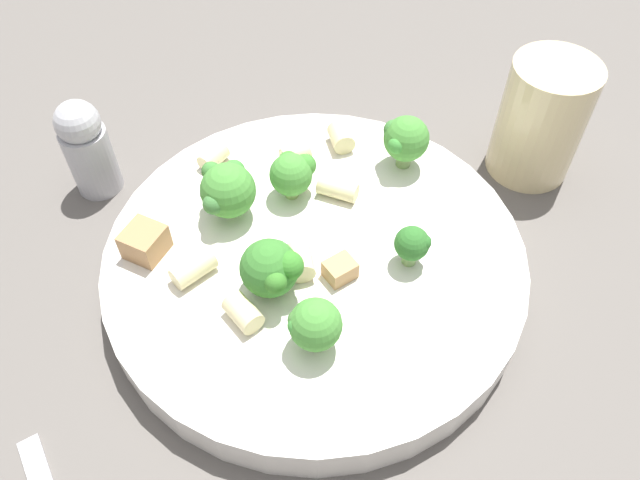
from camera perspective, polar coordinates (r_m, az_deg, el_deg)
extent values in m
plane|color=#5B5651|center=(0.44, 0.00, -3.21)|extent=(2.00, 2.00, 0.00)
cylinder|color=silver|center=(0.43, 0.00, -2.07)|extent=(0.28, 0.28, 0.03)
cylinder|color=white|center=(0.42, 0.00, -1.13)|extent=(0.25, 0.25, 0.01)
torus|color=silver|center=(0.42, 0.00, -1.04)|extent=(0.28, 0.28, 0.00)
cylinder|color=#93B766|center=(0.45, -2.15, 4.61)|extent=(0.01, 0.01, 0.01)
sphere|color=#478E38|center=(0.44, -2.21, 5.99)|extent=(0.03, 0.03, 0.03)
sphere|color=#3E8530|center=(0.44, -0.93, 6.85)|extent=(0.02, 0.02, 0.02)
sphere|color=#408B30|center=(0.44, -2.43, 7.20)|extent=(0.01, 0.01, 0.01)
cylinder|color=#84AD60|center=(0.41, 8.67, -1.46)|extent=(0.01, 0.01, 0.01)
sphere|color=#2D6B28|center=(0.40, 8.89, -0.30)|extent=(0.02, 0.02, 0.02)
sphere|color=#2A6526|center=(0.40, 9.97, -0.26)|extent=(0.01, 0.01, 0.01)
sphere|color=#276924|center=(0.40, 10.08, -0.09)|extent=(0.01, 0.01, 0.01)
cylinder|color=#9EC175|center=(0.37, 0.44, -9.04)|extent=(0.01, 0.01, 0.01)
sphere|color=#478E38|center=(0.36, 0.46, -7.73)|extent=(0.03, 0.03, 0.03)
sphere|color=#419339|center=(0.35, -1.48, -7.81)|extent=(0.01, 0.01, 0.01)
sphere|color=#457D36|center=(0.35, -1.45, -7.31)|extent=(0.01, 0.01, 0.01)
cylinder|color=#84AD60|center=(0.47, 8.10, 7.51)|extent=(0.01, 0.01, 0.01)
sphere|color=#478E38|center=(0.46, 8.35, 9.16)|extent=(0.03, 0.03, 0.03)
sphere|color=#419339|center=(0.45, 7.47, 8.59)|extent=(0.01, 0.01, 0.01)
sphere|color=#408038|center=(0.46, 7.19, 9.97)|extent=(0.01, 0.01, 0.01)
cylinder|color=#9EC175|center=(0.44, -7.68, 2.89)|extent=(0.01, 0.01, 0.01)
sphere|color=#478E38|center=(0.42, -7.93, 4.51)|extent=(0.04, 0.04, 0.04)
sphere|color=#40793A|center=(0.41, -9.25, 3.28)|extent=(0.01, 0.01, 0.01)
sphere|color=#408936|center=(0.43, -7.39, 6.31)|extent=(0.02, 0.02, 0.02)
sphere|color=#3F7E35|center=(0.43, -9.45, 6.21)|extent=(0.01, 0.01, 0.01)
cylinder|color=#84AD60|center=(0.39, -3.99, -4.03)|extent=(0.01, 0.01, 0.01)
sphere|color=#387A2D|center=(0.38, -4.13, -2.58)|extent=(0.04, 0.04, 0.04)
sphere|color=#347027|center=(0.38, -3.38, -0.98)|extent=(0.01, 0.01, 0.01)
sphere|color=#367F28|center=(0.37, -2.30, -2.36)|extent=(0.02, 0.02, 0.02)
sphere|color=#387928|center=(0.37, -3.54, -3.89)|extent=(0.01, 0.01, 0.01)
cylinder|color=beige|center=(0.40, -11.01, -2.56)|extent=(0.03, 0.03, 0.02)
cylinder|color=beige|center=(0.38, -6.52, -6.60)|extent=(0.03, 0.03, 0.02)
cylinder|color=beige|center=(0.47, -1.82, 7.81)|extent=(0.02, 0.03, 0.02)
cylinder|color=beige|center=(0.47, -9.29, 7.51)|extent=(0.03, 0.02, 0.01)
cylinder|color=beige|center=(0.44, 2.08, 4.70)|extent=(0.02, 0.03, 0.01)
cylinder|color=beige|center=(0.40, -1.37, -1.98)|extent=(0.02, 0.02, 0.02)
cylinder|color=beige|center=(0.48, 2.36, 9.39)|extent=(0.02, 0.02, 0.02)
cube|color=tan|center=(0.40, 2.35, -2.72)|extent=(0.02, 0.02, 0.01)
cube|color=#A87A4C|center=(0.42, -15.27, -0.19)|extent=(0.03, 0.03, 0.02)
cylinder|color=beige|center=(0.51, 19.94, 10.29)|extent=(0.06, 0.06, 0.10)
cylinder|color=beige|center=(0.52, 19.36, 8.66)|extent=(0.06, 0.06, 0.06)
cylinder|color=#B2B2B7|center=(0.51, -19.76, 6.91)|extent=(0.03, 0.03, 0.06)
sphere|color=#B7B7BC|center=(0.48, -20.91, 10.02)|extent=(0.03, 0.03, 0.03)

